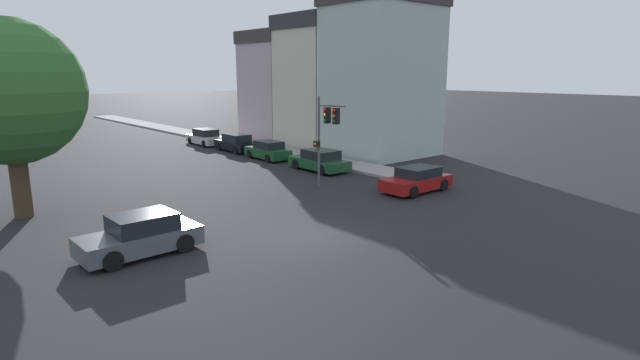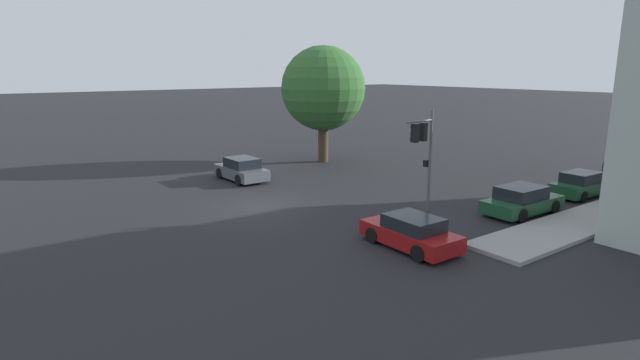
{
  "view_description": "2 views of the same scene",
  "coord_description": "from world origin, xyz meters",
  "px_view_note": "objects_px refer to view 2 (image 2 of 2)",
  "views": [
    {
      "loc": [
        -12.62,
        -15.17,
        6.56
      ],
      "look_at": [
        1.99,
        1.86,
        1.71
      ],
      "focal_mm": 28.0,
      "sensor_mm": 36.0,
      "label": 1
    },
    {
      "loc": [
        22.86,
        -12.47,
        7.25
      ],
      "look_at": [
        3.47,
        1.65,
        1.87
      ],
      "focal_mm": 28.0,
      "sensor_mm": 36.0,
      "label": 2
    }
  ],
  "objects_px": {
    "parked_car_0": "(522,201)",
    "parked_car_2": "(624,174)",
    "traffic_signal": "(422,143)",
    "parked_car_1": "(581,185)",
    "crossing_car_1": "(241,170)",
    "street_tree": "(323,89)",
    "crossing_car_0": "(411,233)"
  },
  "relations": [
    {
      "from": "parked_car_0",
      "to": "parked_car_2",
      "type": "xyz_separation_m",
      "value": [
        0.13,
        11.05,
        0.01
      ]
    },
    {
      "from": "traffic_signal",
      "to": "parked_car_1",
      "type": "bearing_deg",
      "value": -112.67
    },
    {
      "from": "crossing_car_1",
      "to": "parked_car_1",
      "type": "height_order",
      "value": "crossing_car_1"
    },
    {
      "from": "traffic_signal",
      "to": "parked_car_0",
      "type": "xyz_separation_m",
      "value": [
        3.07,
        4.17,
        -2.94
      ]
    },
    {
      "from": "parked_car_0",
      "to": "parked_car_1",
      "type": "relative_size",
      "value": 1.09
    },
    {
      "from": "street_tree",
      "to": "parked_car_2",
      "type": "height_order",
      "value": "street_tree"
    },
    {
      "from": "crossing_car_1",
      "to": "parked_car_0",
      "type": "relative_size",
      "value": 0.94
    },
    {
      "from": "crossing_car_0",
      "to": "parked_car_2",
      "type": "distance_m",
      "value": 19.24
    },
    {
      "from": "crossing_car_0",
      "to": "crossing_car_1",
      "type": "relative_size",
      "value": 1.0
    },
    {
      "from": "parked_car_0",
      "to": "crossing_car_1",
      "type": "bearing_deg",
      "value": 118.3
    },
    {
      "from": "street_tree",
      "to": "crossing_car_1",
      "type": "relative_size",
      "value": 2.09
    },
    {
      "from": "crossing_car_1",
      "to": "parked_car_2",
      "type": "distance_m",
      "value": 24.5
    },
    {
      "from": "parked_car_0",
      "to": "parked_car_2",
      "type": "height_order",
      "value": "parked_car_2"
    },
    {
      "from": "street_tree",
      "to": "parked_car_0",
      "type": "relative_size",
      "value": 1.97
    },
    {
      "from": "parked_car_0",
      "to": "parked_car_1",
      "type": "height_order",
      "value": "parked_car_0"
    },
    {
      "from": "street_tree",
      "to": "crossing_car_1",
      "type": "height_order",
      "value": "street_tree"
    },
    {
      "from": "street_tree",
      "to": "parked_car_1",
      "type": "relative_size",
      "value": 2.14
    },
    {
      "from": "street_tree",
      "to": "crossing_car_1",
      "type": "distance_m",
      "value": 10.01
    },
    {
      "from": "crossing_car_0",
      "to": "parked_car_2",
      "type": "height_order",
      "value": "parked_car_2"
    },
    {
      "from": "street_tree",
      "to": "traffic_signal",
      "type": "height_order",
      "value": "street_tree"
    },
    {
      "from": "street_tree",
      "to": "parked_car_1",
      "type": "bearing_deg",
      "value": 17.58
    },
    {
      "from": "crossing_car_1",
      "to": "parked_car_0",
      "type": "distance_m",
      "value": 17.32
    },
    {
      "from": "street_tree",
      "to": "traffic_signal",
      "type": "xyz_separation_m",
      "value": [
        14.6,
        -4.65,
        -2.08
      ]
    },
    {
      "from": "parked_car_1",
      "to": "parked_car_2",
      "type": "height_order",
      "value": "parked_car_2"
    },
    {
      "from": "crossing_car_0",
      "to": "parked_car_0",
      "type": "relative_size",
      "value": 0.94
    },
    {
      "from": "crossing_car_0",
      "to": "traffic_signal",
      "type": "bearing_deg",
      "value": -50.58
    },
    {
      "from": "crossing_car_1",
      "to": "parked_car_0",
      "type": "xyz_separation_m",
      "value": [
        15.41,
        7.9,
        -0.03
      ]
    },
    {
      "from": "street_tree",
      "to": "crossing_car_0",
      "type": "height_order",
      "value": "street_tree"
    },
    {
      "from": "parked_car_0",
      "to": "parked_car_1",
      "type": "distance_m",
      "value": 6.06
    },
    {
      "from": "street_tree",
      "to": "crossing_car_1",
      "type": "bearing_deg",
      "value": -74.91
    },
    {
      "from": "traffic_signal",
      "to": "parked_car_2",
      "type": "xyz_separation_m",
      "value": [
        3.2,
        15.22,
        -2.93
      ]
    },
    {
      "from": "crossing_car_1",
      "to": "parked_car_2",
      "type": "bearing_deg",
      "value": -130.89
    }
  ]
}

